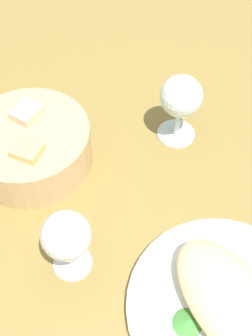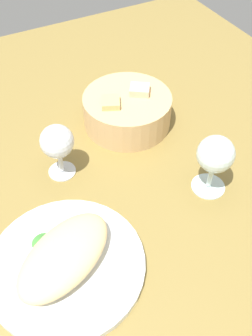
# 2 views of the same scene
# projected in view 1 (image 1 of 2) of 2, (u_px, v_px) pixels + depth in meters

# --- Properties ---
(ground_plane) EXTENTS (1.40, 1.40, 0.02)m
(ground_plane) POSITION_uv_depth(u_px,v_px,m) (132.00, 252.00, 0.62)
(ground_plane) COLOR olive
(plate) EXTENTS (0.27, 0.27, 0.01)m
(plate) POSITION_uv_depth(u_px,v_px,m) (225.00, 308.00, 0.56)
(plate) COLOR silver
(plate) RESTS_ON ground_plane
(omelette) EXTENTS (0.22, 0.18, 0.05)m
(omelette) POSITION_uv_depth(u_px,v_px,m) (230.00, 300.00, 0.53)
(omelette) COLOR #EFCD8D
(omelette) RESTS_ON plate
(lettuce_garnish) EXTENTS (0.04, 0.04, 0.01)m
(lettuce_garnish) POSITION_uv_depth(u_px,v_px,m) (188.00, 322.00, 0.53)
(lettuce_garnish) COLOR #428E3A
(lettuce_garnish) RESTS_ON plate
(bread_basket) EXTENTS (0.20, 0.20, 0.09)m
(bread_basket) POSITION_uv_depth(u_px,v_px,m) (31.00, 146.00, 0.68)
(bread_basket) COLOR tan
(bread_basket) RESTS_ON ground_plane
(wine_glass_near) EXTENTS (0.07, 0.07, 0.13)m
(wine_glass_near) POSITION_uv_depth(u_px,v_px,m) (181.00, 99.00, 0.68)
(wine_glass_near) COLOR silver
(wine_glass_near) RESTS_ON ground_plane
(wine_glass_far) EXTENTS (0.07, 0.07, 0.12)m
(wine_glass_far) POSITION_uv_depth(u_px,v_px,m) (67.00, 238.00, 0.54)
(wine_glass_far) COLOR silver
(wine_glass_far) RESTS_ON ground_plane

